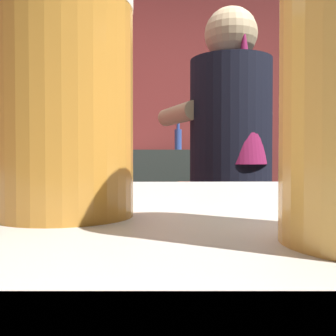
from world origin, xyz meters
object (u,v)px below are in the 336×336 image
(mixing_bowl, at_px, (191,186))
(chefs_knife, at_px, (269,189))
(bottle_vinegar, at_px, (178,139))
(bartender, at_px, (231,179))
(bottle_olive_oil, at_px, (223,139))
(pint_glass_far, at_px, (65,103))
(bottle_hot_sauce, at_px, (206,138))
(bottle_soy, at_px, (224,140))

(mixing_bowl, relative_size, chefs_knife, 0.67)
(mixing_bowl, distance_m, bottle_vinegar, 1.39)
(bartender, distance_m, bottle_olive_oil, 1.75)
(mixing_bowl, distance_m, pint_glass_far, 1.76)
(pint_glass_far, xyz_separation_m, bottle_vinegar, (0.23, 3.08, 0.14))
(mixing_bowl, bearing_deg, pint_glass_far, -97.36)
(bottle_hot_sauce, xyz_separation_m, bottle_vinegar, (-0.24, -0.02, -0.00))
(bartender, xyz_separation_m, bottle_soy, (0.24, 1.58, 0.24))
(pint_glass_far, height_order, bottle_vinegar, bottle_vinegar)
(bartender, xyz_separation_m, bottle_hot_sauce, (0.11, 1.74, 0.26))
(bottle_vinegar, bearing_deg, pint_glass_far, -94.31)
(bartender, height_order, mixing_bowl, bartender)
(bartender, relative_size, pint_glass_far, 12.54)
(chefs_knife, distance_m, bottle_soy, 1.22)
(bottle_olive_oil, bearing_deg, bartender, -98.54)
(bottle_soy, bearing_deg, bartender, -98.62)
(bottle_olive_oil, height_order, bottle_hot_sauce, bottle_hot_sauce)
(bartender, xyz_separation_m, mixing_bowl, (-0.14, 0.37, -0.06))
(pint_glass_far, bearing_deg, bottle_hot_sauce, 81.29)
(chefs_knife, bearing_deg, bottle_soy, 95.13)
(bottle_soy, height_order, bottle_hot_sauce, bottle_hot_sauce)
(bottle_soy, height_order, bottle_vinegar, bottle_vinegar)
(bartender, height_order, pint_glass_far, bartender)
(mixing_bowl, xyz_separation_m, bottle_hot_sauce, (0.25, 1.37, 0.32))
(chefs_knife, distance_m, bottle_olive_oil, 1.35)
(mixing_bowl, bearing_deg, chefs_knife, 5.58)
(bottle_olive_oil, relative_size, bottle_hot_sauce, 0.96)
(bottle_vinegar, bearing_deg, bottle_hot_sauce, 5.63)
(mixing_bowl, height_order, bottle_soy, bottle_soy)
(bottle_soy, distance_m, bottle_hot_sauce, 0.20)
(bottle_vinegar, bearing_deg, bottle_olive_oil, 0.14)
(bottle_hot_sauce, bearing_deg, pint_glass_far, -98.71)
(pint_glass_far, bearing_deg, chefs_knife, 70.17)
(bottle_olive_oil, bearing_deg, mixing_bowl, -106.39)
(bartender, distance_m, pint_glass_far, 1.42)
(bartender, xyz_separation_m, bottle_olive_oil, (0.26, 1.72, 0.26))
(chefs_knife, xyz_separation_m, bottle_soy, (-0.04, 1.17, 0.32))
(bartender, relative_size, bottle_olive_oil, 6.55)
(bottle_soy, bearing_deg, bottle_olive_oil, 82.35)
(mixing_bowl, height_order, bottle_hot_sauce, bottle_hot_sauce)
(pint_glass_far, bearing_deg, bottle_olive_oil, 78.62)
(bottle_olive_oil, bearing_deg, bottle_vinegar, -179.86)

